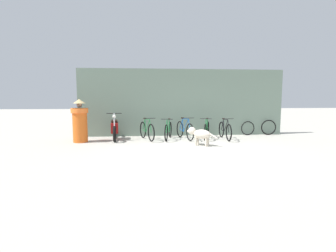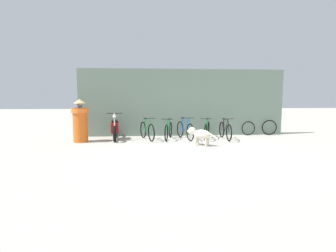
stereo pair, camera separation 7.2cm
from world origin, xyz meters
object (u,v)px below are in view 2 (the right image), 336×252
(motorcycle, at_px, (115,129))
(bicycle_1, at_px, (168,131))
(bicycle_4, at_px, (225,130))
(spare_tire_right, at_px, (248,128))
(bicycle_0, at_px, (147,131))
(bicycle_3, at_px, (207,130))
(stray_dog, at_px, (200,134))
(person_in_robes, at_px, (80,121))
(bicycle_2, at_px, (185,130))
(spare_tire_left, at_px, (269,127))

(motorcycle, bearing_deg, bicycle_1, 81.45)
(bicycle_4, relative_size, spare_tire_right, 2.64)
(bicycle_0, height_order, bicycle_3, bicycle_0)
(spare_tire_right, bearing_deg, bicycle_4, -143.88)
(stray_dog, xyz_separation_m, spare_tire_right, (2.68, 2.28, -0.10))
(bicycle_4, relative_size, person_in_robes, 1.02)
(bicycle_2, height_order, person_in_robes, person_in_robes)
(bicycle_1, bearing_deg, bicycle_3, 104.10)
(bicycle_3, xyz_separation_m, bicycle_4, (0.71, -0.20, 0.01))
(bicycle_0, relative_size, spare_tire_right, 2.53)
(bicycle_1, xyz_separation_m, spare_tire_left, (4.62, 0.79, -0.01))
(bicycle_3, distance_m, motorcycle, 3.74)
(spare_tire_left, height_order, spare_tire_right, spare_tire_left)
(motorcycle, relative_size, stray_dog, 1.87)
(stray_dog, bearing_deg, bicycle_2, -40.69)
(spare_tire_left, bearing_deg, person_in_robes, -171.75)
(spare_tire_right, bearing_deg, motorcycle, -173.19)
(bicycle_3, height_order, bicycle_4, bicycle_4)
(bicycle_1, relative_size, stray_dog, 1.71)
(bicycle_4, relative_size, stray_dog, 1.70)
(spare_tire_left, bearing_deg, bicycle_0, -171.37)
(spare_tire_left, relative_size, spare_tire_right, 1.09)
(bicycle_1, xyz_separation_m, person_in_robes, (-3.38, -0.37, 0.45))
(bicycle_2, bearing_deg, bicycle_0, -103.51)
(bicycle_3, height_order, spare_tire_left, bicycle_3)
(spare_tire_left, distance_m, spare_tire_right, 0.97)
(bicycle_1, bearing_deg, stray_dog, 47.32)
(spare_tire_left, bearing_deg, stray_dog, -148.09)
(motorcycle, bearing_deg, spare_tire_left, 90.12)
(stray_dog, height_order, person_in_robes, person_in_robes)
(bicycle_1, distance_m, motorcycle, 2.16)
(bicycle_3, relative_size, spare_tire_right, 2.61)
(bicycle_1, relative_size, bicycle_2, 0.99)
(bicycle_2, distance_m, spare_tire_left, 4.03)
(bicycle_3, distance_m, stray_dog, 1.60)
(bicycle_0, height_order, bicycle_4, bicycle_0)
(bicycle_0, bearing_deg, spare_tire_right, 81.41)
(bicycle_1, bearing_deg, bicycle_0, -73.52)
(bicycle_0, xyz_separation_m, person_in_robes, (-2.52, -0.33, 0.43))
(bicycle_0, bearing_deg, stray_dog, 32.85)
(bicycle_2, relative_size, spare_tire_right, 2.68)
(motorcycle, distance_m, person_in_robes, 1.37)
(bicycle_1, xyz_separation_m, bicycle_4, (2.29, -0.19, 0.00))
(bicycle_2, height_order, bicycle_3, bicycle_2)
(bicycle_4, xyz_separation_m, stray_dog, (-1.31, -1.28, 0.06))
(bicycle_2, height_order, spare_tire_left, bicycle_2)
(bicycle_4, bearing_deg, motorcycle, -93.65)
(bicycle_2, xyz_separation_m, person_in_robes, (-4.05, -0.35, 0.43))
(person_in_robes, bearing_deg, bicycle_3, -148.56)
(stray_dog, bearing_deg, bicycle_3, -74.75)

